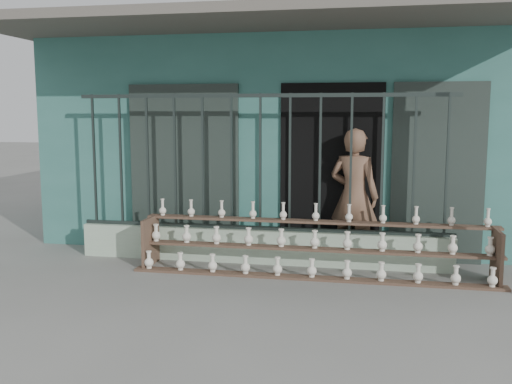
# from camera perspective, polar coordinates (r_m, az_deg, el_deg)

# --- Properties ---
(ground) EXTENTS (60.00, 60.00, 0.00)m
(ground) POSITION_cam_1_polar(r_m,az_deg,el_deg) (6.50, -1.69, -9.96)
(ground) COLOR slate
(workshop_building) EXTENTS (7.40, 6.60, 3.21)m
(workshop_building) POSITION_cam_1_polar(r_m,az_deg,el_deg) (10.37, 3.42, 5.81)
(workshop_building) COLOR #336C63
(workshop_building) RESTS_ON ground
(parapet_wall) EXTENTS (5.00, 0.20, 0.45)m
(parapet_wall) POSITION_cam_1_polar(r_m,az_deg,el_deg) (7.67, 0.43, -5.44)
(parapet_wall) COLOR #ABC5A8
(parapet_wall) RESTS_ON ground
(security_fence) EXTENTS (5.00, 0.04, 1.80)m
(security_fence) POSITION_cam_1_polar(r_m,az_deg,el_deg) (7.49, 0.43, 2.95)
(security_fence) COLOR #283330
(security_fence) RESTS_ON parapet_wall
(shelf_rack) EXTENTS (4.50, 0.68, 0.85)m
(shelf_rack) POSITION_cam_1_polar(r_m,az_deg,el_deg) (7.14, 5.80, -5.38)
(shelf_rack) COLOR brown
(shelf_rack) RESTS_ON ground
(elderly_woman) EXTENTS (0.76, 0.61, 1.80)m
(elderly_woman) POSITION_cam_1_polar(r_m,az_deg,el_deg) (7.67, 9.77, -0.42)
(elderly_woman) COLOR brown
(elderly_woman) RESTS_ON ground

